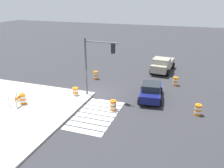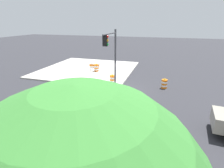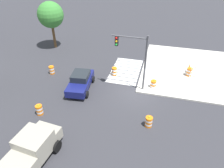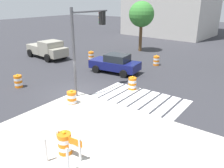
{
  "view_description": "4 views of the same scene",
  "coord_description": "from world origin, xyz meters",
  "px_view_note": "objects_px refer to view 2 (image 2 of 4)",
  "views": [
    {
      "loc": [
        19.54,
        8.58,
        9.16
      ],
      "look_at": [
        -0.01,
        1.78,
        1.27
      ],
      "focal_mm": 37.1,
      "sensor_mm": 36.0,
      "label": 1
    },
    {
      "loc": [
        -4.08,
        15.74,
        6.39
      ],
      "look_at": [
        -0.23,
        3.19,
        1.69
      ],
      "focal_mm": 28.53,
      "sensor_mm": 36.0,
      "label": 2
    },
    {
      "loc": [
        -16.21,
        -1.92,
        11.82
      ],
      "look_at": [
        -0.42,
        2.27,
        0.9
      ],
      "focal_mm": 32.82,
      "sensor_mm": 36.0,
      "label": 3
    },
    {
      "loc": [
        10.72,
        -10.34,
        6.12
      ],
      "look_at": [
        1.88,
        1.58,
        0.61
      ],
      "focal_mm": 37.07,
      "sensor_mm": 36.0,
      "label": 4
    }
  ],
  "objects_px": {
    "construction_barricade": "(95,66)",
    "traffic_barrel_median_far": "(164,84)",
    "traffic_barrel_median_near": "(47,146)",
    "traffic_barrel_on_sidewalk": "(96,68)",
    "sports_car": "(108,107)",
    "traffic_barrel_far_curb": "(81,93)",
    "traffic_barrel_crosswalk_end": "(178,141)",
    "traffic_barrel_near_corner": "(112,79)",
    "traffic_light_pole": "(112,50)"
  },
  "relations": [
    {
      "from": "traffic_barrel_median_near",
      "to": "construction_barricade",
      "type": "relative_size",
      "value": 0.78
    },
    {
      "from": "traffic_barrel_median_near",
      "to": "construction_barricade",
      "type": "bearing_deg",
      "value": -76.71
    },
    {
      "from": "traffic_barrel_near_corner",
      "to": "traffic_barrel_crosswalk_end",
      "type": "relative_size",
      "value": 1.0
    },
    {
      "from": "traffic_barrel_crosswalk_end",
      "to": "traffic_barrel_on_sidewalk",
      "type": "xyz_separation_m",
      "value": [
        9.57,
        -12.46,
        0.15
      ]
    },
    {
      "from": "traffic_barrel_crosswalk_end",
      "to": "traffic_barrel_far_curb",
      "type": "height_order",
      "value": "same"
    },
    {
      "from": "traffic_barrel_crosswalk_end",
      "to": "traffic_light_pole",
      "type": "relative_size",
      "value": 0.19
    },
    {
      "from": "traffic_barrel_on_sidewalk",
      "to": "construction_barricade",
      "type": "height_order",
      "value": "traffic_barrel_on_sidewalk"
    },
    {
      "from": "construction_barricade",
      "to": "traffic_barrel_near_corner",
      "type": "bearing_deg",
      "value": 133.64
    },
    {
      "from": "traffic_barrel_crosswalk_end",
      "to": "traffic_barrel_median_far",
      "type": "bearing_deg",
      "value": -84.05
    },
    {
      "from": "traffic_barrel_crosswalk_end",
      "to": "traffic_barrel_median_near",
      "type": "xyz_separation_m",
      "value": [
        6.34,
        2.31,
        0.0
      ]
    },
    {
      "from": "traffic_barrel_median_near",
      "to": "traffic_barrel_on_sidewalk",
      "type": "height_order",
      "value": "traffic_barrel_on_sidewalk"
    },
    {
      "from": "traffic_barrel_median_far",
      "to": "traffic_light_pole",
      "type": "height_order",
      "value": "traffic_light_pole"
    },
    {
      "from": "traffic_barrel_crosswalk_end",
      "to": "traffic_barrel_on_sidewalk",
      "type": "relative_size",
      "value": 1.0
    },
    {
      "from": "construction_barricade",
      "to": "traffic_light_pole",
      "type": "height_order",
      "value": "traffic_light_pole"
    },
    {
      "from": "sports_car",
      "to": "traffic_barrel_median_far",
      "type": "height_order",
      "value": "sports_car"
    },
    {
      "from": "sports_car",
      "to": "construction_barricade",
      "type": "relative_size",
      "value": 3.44
    },
    {
      "from": "traffic_barrel_far_curb",
      "to": "traffic_light_pole",
      "type": "distance_m",
      "value": 4.67
    },
    {
      "from": "traffic_barrel_crosswalk_end",
      "to": "traffic_barrel_median_far",
      "type": "height_order",
      "value": "same"
    },
    {
      "from": "sports_car",
      "to": "traffic_barrel_median_near",
      "type": "relative_size",
      "value": 4.4
    },
    {
      "from": "traffic_barrel_median_near",
      "to": "traffic_barrel_median_far",
      "type": "distance_m",
      "value": 12.6
    },
    {
      "from": "traffic_barrel_median_near",
      "to": "traffic_barrel_median_far",
      "type": "height_order",
      "value": "same"
    },
    {
      "from": "traffic_barrel_median_near",
      "to": "traffic_light_pole",
      "type": "bearing_deg",
      "value": -93.81
    },
    {
      "from": "traffic_barrel_on_sidewalk",
      "to": "traffic_barrel_far_curb",
      "type": "bearing_deg",
      "value": 102.1
    },
    {
      "from": "traffic_barrel_crosswalk_end",
      "to": "traffic_barrel_median_far",
      "type": "relative_size",
      "value": 1.0
    },
    {
      "from": "traffic_barrel_near_corner",
      "to": "traffic_barrel_median_near",
      "type": "distance_m",
      "value": 11.23
    },
    {
      "from": "traffic_barrel_median_far",
      "to": "traffic_barrel_median_near",
      "type": "bearing_deg",
      "value": 64.62
    },
    {
      "from": "sports_car",
      "to": "traffic_barrel_far_curb",
      "type": "distance_m",
      "value": 4.28
    },
    {
      "from": "sports_car",
      "to": "traffic_barrel_far_curb",
      "type": "xyz_separation_m",
      "value": [
        3.37,
        -2.61,
        -0.36
      ]
    },
    {
      "from": "traffic_barrel_near_corner",
      "to": "traffic_light_pole",
      "type": "bearing_deg",
      "value": 105.53
    },
    {
      "from": "traffic_barrel_near_corner",
      "to": "traffic_barrel_far_curb",
      "type": "relative_size",
      "value": 1.0
    },
    {
      "from": "traffic_barrel_median_near",
      "to": "traffic_barrel_far_curb",
      "type": "height_order",
      "value": "same"
    },
    {
      "from": "traffic_barrel_median_near",
      "to": "sports_car",
      "type": "bearing_deg",
      "value": -113.58
    },
    {
      "from": "sports_car",
      "to": "traffic_barrel_on_sidewalk",
      "type": "height_order",
      "value": "sports_car"
    },
    {
      "from": "traffic_barrel_near_corner",
      "to": "traffic_barrel_median_far",
      "type": "bearing_deg",
      "value": -178.35
    },
    {
      "from": "traffic_barrel_near_corner",
      "to": "traffic_barrel_on_sidewalk",
      "type": "height_order",
      "value": "traffic_barrel_on_sidewalk"
    },
    {
      "from": "traffic_barrel_far_curb",
      "to": "construction_barricade",
      "type": "height_order",
      "value": "construction_barricade"
    },
    {
      "from": "traffic_barrel_median_far",
      "to": "sports_car",
      "type": "bearing_deg",
      "value": 63.58
    },
    {
      "from": "traffic_barrel_near_corner",
      "to": "traffic_barrel_median_near",
      "type": "relative_size",
      "value": 1.0
    },
    {
      "from": "traffic_barrel_on_sidewalk",
      "to": "traffic_light_pole",
      "type": "xyz_separation_m",
      "value": [
        -3.83,
        5.64,
        3.31
      ]
    },
    {
      "from": "construction_barricade",
      "to": "traffic_barrel_crosswalk_end",
      "type": "bearing_deg",
      "value": 128.0
    },
    {
      "from": "traffic_barrel_near_corner",
      "to": "construction_barricade",
      "type": "distance_m",
      "value": 5.17
    },
    {
      "from": "construction_barricade",
      "to": "traffic_barrel_median_far",
      "type": "bearing_deg",
      "value": 158.16
    },
    {
      "from": "traffic_barrel_on_sidewalk",
      "to": "traffic_light_pole",
      "type": "bearing_deg",
      "value": 124.22
    },
    {
      "from": "traffic_barrel_median_far",
      "to": "traffic_barrel_on_sidewalk",
      "type": "distance_m",
      "value": 9.27
    },
    {
      "from": "construction_barricade",
      "to": "traffic_light_pole",
      "type": "xyz_separation_m",
      "value": [
        -4.14,
        5.83,
        3.19
      ]
    },
    {
      "from": "traffic_barrel_on_sidewalk",
      "to": "construction_barricade",
      "type": "xyz_separation_m",
      "value": [
        0.31,
        -0.19,
        0.12
      ]
    },
    {
      "from": "traffic_barrel_median_near",
      "to": "traffic_light_pole",
      "type": "relative_size",
      "value": 0.19
    },
    {
      "from": "traffic_barrel_median_near",
      "to": "traffic_barrel_on_sidewalk",
      "type": "bearing_deg",
      "value": -77.68
    },
    {
      "from": "sports_car",
      "to": "traffic_barrel_far_curb",
      "type": "bearing_deg",
      "value": -37.75
    },
    {
      "from": "traffic_barrel_crosswalk_end",
      "to": "construction_barricade",
      "type": "height_order",
      "value": "construction_barricade"
    }
  ]
}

